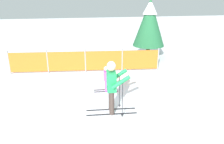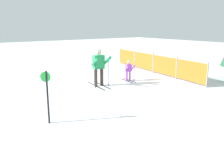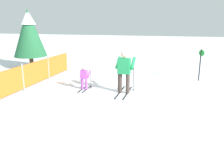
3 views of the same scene
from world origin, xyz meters
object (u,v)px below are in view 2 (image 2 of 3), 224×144
object	(u,v)px
skier_child	(129,69)
safety_fence	(153,63)
skier_adult	(99,63)
trail_marker	(47,92)

from	to	relation	value
skier_child	safety_fence	world-z (taller)	safety_fence
skier_adult	safety_fence	bearing A→B (deg)	102.64
safety_fence	trail_marker	size ratio (longest dim) A/B	4.85
skier_child	trail_marker	xyz separation A→B (m)	(2.38, -4.82, 0.33)
skier_adult	safety_fence	distance (m)	4.07
skier_adult	safety_fence	xyz separation A→B (m)	(-0.60, 4.00, -0.46)
skier_adult	trail_marker	size ratio (longest dim) A/B	1.16
safety_fence	trail_marker	distance (m)	7.80
safety_fence	trail_marker	world-z (taller)	trail_marker
skier_adult	skier_child	distance (m)	1.71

